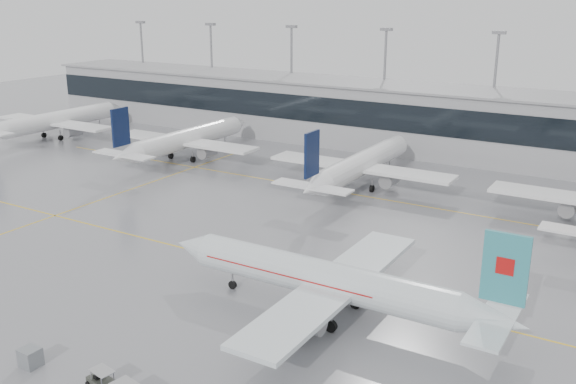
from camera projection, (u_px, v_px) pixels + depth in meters
The scene contains 14 objects.
ground at pixel (233, 261), 72.76m from camera, with size 320.00×320.00×0.00m, color gray.
taxi_line_main at pixel (233, 261), 72.76m from camera, with size 120.00×0.25×0.01m, color yellow.
taxi_line_north at pixel (349, 194), 97.28m from camera, with size 120.00×0.25×0.01m, color yellow.
taxi_line_cross at pixel (133, 188), 99.86m from camera, with size 0.25×60.00×0.01m, color yellow.
terminal at pixel (424, 121), 121.67m from camera, with size 180.00×15.00×12.00m, color #97979A.
terminal_glass at pixel (410, 119), 115.06m from camera, with size 180.00×0.20×5.00m, color black.
terminal_roof at pixel (426, 88), 119.85m from camera, with size 182.00×16.00×0.40m, color gray.
light_masts at pixel (437, 78), 124.41m from camera, with size 156.40×1.00×22.60m.
air_canada_jet at pixel (333, 282), 59.13m from camera, with size 35.95×28.55×11.28m.
parked_jet_a at pixel (55, 121), 133.82m from camera, with size 29.64×36.96×11.72m.
parked_jet_b at pixel (185, 139), 116.51m from camera, with size 29.64×36.96×11.72m.
parked_jet_c at pixel (360, 165), 99.20m from camera, with size 29.64×36.96×11.72m.
baggage_tug at pixel (102, 382), 48.94m from camera, with size 3.59×1.84×1.71m.
gse_unit at pixel (30, 357), 51.94m from camera, with size 1.56×1.45×1.56m, color slate.
Camera 1 is at (40.11, -54.30, 28.92)m, focal length 40.00 mm.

